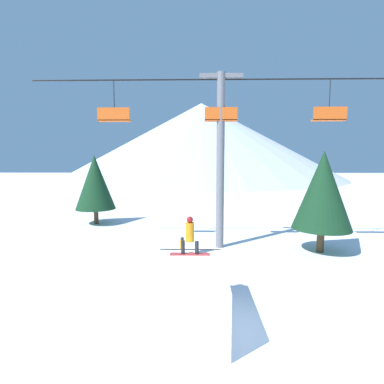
% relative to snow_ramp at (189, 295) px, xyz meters
% --- Properties ---
extents(ground_plane, '(220.00, 220.00, 0.00)m').
position_rel_snow_ramp_xyz_m(ground_plane, '(1.12, -0.48, -0.90)').
color(ground_plane, white).
extents(mountain_ridge, '(75.66, 75.66, 20.70)m').
position_rel_snow_ramp_xyz_m(mountain_ridge, '(1.12, 76.03, 9.45)').
color(mountain_ridge, silver).
rests_on(mountain_ridge, ground_plane).
extents(snow_ramp, '(2.24, 3.77, 1.79)m').
position_rel_snow_ramp_xyz_m(snow_ramp, '(0.00, 0.00, 0.00)').
color(snow_ramp, white).
rests_on(snow_ramp, ground_plane).
extents(snowboarder, '(1.38, 0.30, 1.35)m').
position_rel_snow_ramp_xyz_m(snowboarder, '(0.00, 1.24, 1.56)').
color(snowboarder, '#B22D2D').
rests_on(snowboarder, snow_ramp).
extents(chairlift, '(21.08, 0.45, 9.88)m').
position_rel_snow_ramp_xyz_m(chairlift, '(1.54, 8.19, 4.96)').
color(chairlift, slate).
rests_on(chairlift, ground_plane).
extents(pine_tree_near, '(3.14, 3.14, 5.58)m').
position_rel_snow_ramp_xyz_m(pine_tree_near, '(7.05, 7.42, 2.53)').
color(pine_tree_near, '#4C3823').
rests_on(pine_tree_near, ground_plane).
extents(pine_tree_far, '(3.08, 3.08, 5.45)m').
position_rel_snow_ramp_xyz_m(pine_tree_far, '(-7.84, 14.42, 2.42)').
color(pine_tree_far, '#4C3823').
rests_on(pine_tree_far, ground_plane).
extents(distant_skier, '(0.24, 0.24, 1.23)m').
position_rel_snow_ramp_xyz_m(distant_skier, '(-0.51, 5.77, -0.23)').
color(distant_skier, black).
rests_on(distant_skier, ground_plane).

